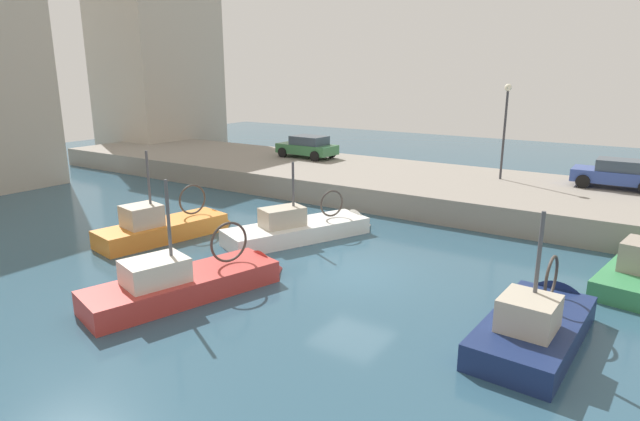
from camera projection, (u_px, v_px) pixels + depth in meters
The scene contains 10 objects.
water_surface at pixel (353, 272), 17.99m from camera, with size 80.00×80.00×0.00m, color #2D5166.
quay_wall at pixel (465, 192), 27.10m from camera, with size 9.00×56.00×1.20m, color gray.
fishing_boat_white at pixel (305, 235), 21.72m from camera, with size 6.94×4.36×4.03m.
fishing_boat_red at pixel (194, 290), 16.22m from camera, with size 6.86×3.50×4.50m.
fishing_boat_orange at pixel (170, 234), 21.72m from camera, with size 6.23×2.79×4.44m.
fishing_boat_navy at pixel (537, 333), 13.59m from camera, with size 5.61×2.50×4.43m.
parked_car_blue at pixel (618, 173), 25.16m from camera, with size 1.94×3.85×1.39m.
parked_car_green at pixel (308, 147), 34.06m from camera, with size 2.16×3.97×1.41m.
quay_streetlamp at pixel (506, 116), 26.63m from camera, with size 0.36×0.36×4.83m.
waterfront_building_west at pixel (157, 54), 43.70m from camera, with size 8.93×7.17×16.04m.
Camera 1 is at (-14.67, -8.36, 6.64)m, focal length 29.61 mm.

